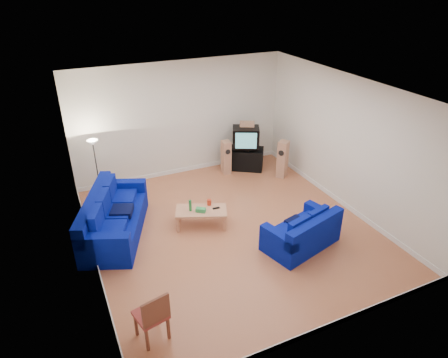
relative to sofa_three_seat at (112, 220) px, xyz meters
name	(u,v)px	position (x,y,z in m)	size (l,w,h in m)	color
room	(232,168)	(2.46, -0.94, 1.19)	(6.01, 6.51, 3.21)	brown
sofa_three_seat	(112,220)	(0.00, 0.00, 0.00)	(1.93, 2.70, 0.96)	#00096E
sofa_loveseat	(303,234)	(3.56, -2.14, -0.05)	(1.78, 1.28, 0.80)	#00096E
coffee_table	(201,212)	(1.90, -0.51, 0.01)	(1.28, 0.97, 0.42)	tan
bottle	(190,205)	(1.67, -0.44, 0.20)	(0.06, 0.06, 0.27)	#197233
tissue_box	(201,210)	(1.87, -0.58, 0.11)	(0.22, 0.12, 0.09)	green
red_canister	(209,202)	(2.15, -0.39, 0.13)	(0.10, 0.10, 0.14)	red
remote	(216,208)	(2.24, -0.60, 0.07)	(0.16, 0.05, 0.02)	black
tv_stand	(245,159)	(4.21, 1.75, -0.04)	(1.02, 0.57, 0.62)	black
av_receiver	(244,147)	(4.18, 1.77, 0.32)	(0.45, 0.36, 0.10)	black
television	(246,137)	(4.17, 1.69, 0.66)	(0.91, 0.82, 0.58)	black
centre_speaker	(247,124)	(4.24, 1.76, 1.02)	(0.41, 0.17, 0.14)	tan
speaker_left	(226,157)	(3.56, 1.70, 0.14)	(0.25, 0.32, 0.98)	tan
speaker_right	(283,159)	(4.91, 0.84, 0.18)	(0.40, 0.39, 1.07)	tan
floor_lamp	(94,151)	(0.01, 1.76, 0.97)	(0.27, 0.27, 1.60)	black
dining_chair	(153,315)	(0.03, -3.20, 0.18)	(0.55, 0.55, 0.96)	brown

